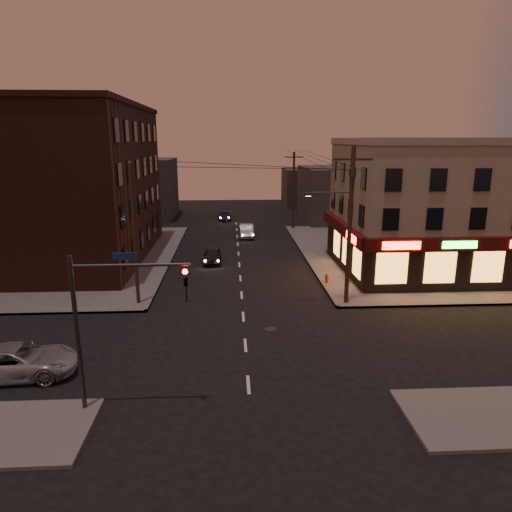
{
  "coord_description": "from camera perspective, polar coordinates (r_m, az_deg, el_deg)",
  "views": [
    {
      "loc": [
        -0.66,
        -22.1,
        10.5
      ],
      "look_at": [
        0.92,
        6.46,
        3.2
      ],
      "focal_mm": 32.0,
      "sensor_mm": 36.0,
      "label": 1
    }
  ],
  "objects": [
    {
      "name": "ground",
      "position": [
        24.48,
        -1.34,
        -11.09
      ],
      "size": [
        120.0,
        120.0,
        0.0
      ],
      "primitive_type": "plane",
      "color": "black",
      "rests_on": "ground"
    },
    {
      "name": "sidewalk_ne",
      "position": [
        46.33,
        20.68,
        0.37
      ],
      "size": [
        24.0,
        28.0,
        0.15
      ],
      "primitive_type": "cube",
      "color": "#514F4C",
      "rests_on": "ground"
    },
    {
      "name": "sedan_mid",
      "position": [
        50.72,
        -1.17,
        3.19
      ],
      "size": [
        1.6,
        4.36,
        1.43
      ],
      "primitive_type": "imported",
      "rotation": [
        0.0,
        0.0,
        -0.02
      ],
      "color": "slate",
      "rests_on": "ground"
    },
    {
      "name": "pizza_building",
      "position": [
        39.55,
        21.78,
        5.81
      ],
      "size": [
        15.85,
        12.85,
        10.5
      ],
      "color": "gray",
      "rests_on": "sidewalk_ne"
    },
    {
      "name": "bg_building_nw",
      "position": [
        65.6,
        -14.14,
        8.2
      ],
      "size": [
        9.0,
        10.0,
        8.0
      ],
      "primitive_type": "cube",
      "color": "#3F3D3A",
      "rests_on": "ground"
    },
    {
      "name": "suv_cross",
      "position": [
        23.88,
        -27.75,
        -11.57
      ],
      "size": [
        5.52,
        2.88,
        1.49
      ],
      "primitive_type": "imported",
      "rotation": [
        0.0,
        0.0,
        1.65
      ],
      "color": "#96989E",
      "rests_on": "ground"
    },
    {
      "name": "brick_apartment",
      "position": [
        43.54,
        -21.93,
        8.22
      ],
      "size": [
        12.0,
        20.0,
        13.0
      ],
      "primitive_type": "cube",
      "color": "#421C15",
      "rests_on": "sidewalk_nw"
    },
    {
      "name": "utility_pole_main",
      "position": [
        29.24,
        11.47,
        4.7
      ],
      "size": [
        4.2,
        0.44,
        10.0
      ],
      "color": "#382619",
      "rests_on": "sidewalk_ne"
    },
    {
      "name": "utility_pole_far",
      "position": [
        54.93,
        4.7,
        8.16
      ],
      "size": [
        0.26,
        0.26,
        9.0
      ],
      "primitive_type": "cylinder",
      "color": "#382619",
      "rests_on": "sidewalk_ne"
    },
    {
      "name": "fire_hydrant",
      "position": [
        34.38,
        8.83,
        -2.72
      ],
      "size": [
        0.31,
        0.31,
        0.7
      ],
      "rotation": [
        0.0,
        0.0,
        -0.16
      ],
      "color": "#942A0D",
      "rests_on": "sidewalk_ne"
    },
    {
      "name": "traffic_signal",
      "position": [
        18.34,
        -18.59,
        -6.71
      ],
      "size": [
        4.49,
        0.32,
        6.47
      ],
      "color": "#333538",
      "rests_on": "ground"
    },
    {
      "name": "utility_pole_west",
      "position": [
        29.83,
        -14.99,
        2.51
      ],
      "size": [
        0.24,
        0.24,
        9.0
      ],
      "primitive_type": "cylinder",
      "color": "#382619",
      "rests_on": "sidewalk_nw"
    },
    {
      "name": "bg_building_ne_a",
      "position": [
        62.26,
        10.56,
        7.62
      ],
      "size": [
        10.0,
        12.0,
        7.0
      ],
      "primitive_type": "cube",
      "color": "#3F3D3A",
      "rests_on": "ground"
    },
    {
      "name": "sedan_near",
      "position": [
        40.25,
        -5.48,
        0.09
      ],
      "size": [
        1.55,
        3.83,
        1.3
      ],
      "primitive_type": "imported",
      "rotation": [
        0.0,
        0.0,
        -0.0
      ],
      "color": "black",
      "rests_on": "ground"
    },
    {
      "name": "bg_building_ne_b",
      "position": [
        75.55,
        6.57,
        8.53
      ],
      "size": [
        8.0,
        8.0,
        6.0
      ],
      "primitive_type": "cube",
      "color": "#3F3D3A",
      "rests_on": "ground"
    },
    {
      "name": "sedan_far",
      "position": [
        61.81,
        -3.95,
        5.07
      ],
      "size": [
        1.74,
        4.17,
        1.2
      ],
      "primitive_type": "imported",
      "rotation": [
        0.0,
        0.0,
        -0.01
      ],
      "color": "black",
      "rests_on": "ground"
    },
    {
      "name": "sidewalk_nw",
      "position": [
        45.81,
        -25.31,
        -0.24
      ],
      "size": [
        24.0,
        28.0,
        0.15
      ],
      "primitive_type": "cube",
      "color": "#514F4C",
      "rests_on": "ground"
    }
  ]
}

